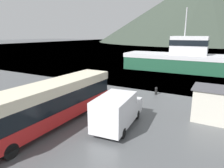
% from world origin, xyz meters
% --- Properties ---
extents(water_surface, '(240.00, 240.00, 0.00)m').
position_xyz_m(water_surface, '(0.00, 141.91, 0.00)').
color(water_surface, slate).
rests_on(water_surface, ground).
extents(hill_backdrop, '(173.14, 173.14, 53.62)m').
position_xyz_m(hill_backdrop, '(-8.68, 187.94, 26.81)').
color(hill_backdrop, '#333D33').
rests_on(hill_backdrop, ground).
extents(tour_bus, '(2.56, 12.09, 3.21)m').
position_xyz_m(tour_bus, '(-1.34, 9.67, 1.81)').
color(tour_bus, red).
rests_on(tour_bus, ground).
extents(delivery_van, '(2.63, 5.57, 2.47)m').
position_xyz_m(delivery_van, '(3.02, 11.67, 1.30)').
color(delivery_van, silver).
rests_on(delivery_van, ground).
extents(fishing_boat, '(19.07, 6.37, 10.99)m').
position_xyz_m(fishing_boat, '(2.32, 37.38, 2.35)').
color(fishing_boat, '#1E5138').
rests_on(fishing_boat, water_surface).
extents(storage_bin, '(1.15, 1.36, 1.12)m').
position_xyz_m(storage_bin, '(-6.42, 9.47, 0.57)').
color(storage_bin, green).
rests_on(storage_bin, ground).
extents(dock_kiosk, '(3.15, 2.59, 2.66)m').
position_xyz_m(dock_kiosk, '(9.02, 16.34, 1.34)').
color(dock_kiosk, beige).
rests_on(dock_kiosk, ground).
extents(mooring_bollard, '(0.32, 0.32, 0.86)m').
position_xyz_m(mooring_bollard, '(3.13, 20.90, 0.47)').
color(mooring_bollard, black).
rests_on(mooring_bollard, ground).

